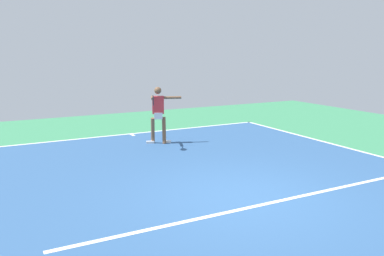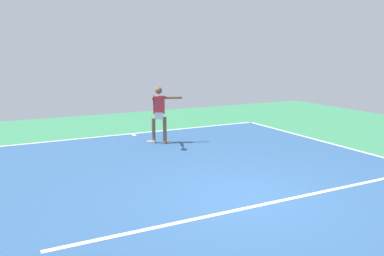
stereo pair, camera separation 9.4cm
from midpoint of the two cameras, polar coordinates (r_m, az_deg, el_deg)
The scene contains 6 objects.
ground_plane at distance 7.66m, azimuth 7.32°, elevation -9.84°, with size 22.54×22.54×0.00m, color #388456.
court_surface at distance 7.66m, azimuth 7.32°, elevation -9.83°, with size 9.84×13.37×0.00m, color #2D5484.
court_line_baseline_near at distance 13.43m, azimuth -9.07°, elevation -0.83°, with size 9.84×0.10×0.01m, color white.
court_line_service at distance 7.31m, azimuth 9.48°, elevation -10.93°, with size 7.38×0.10×0.01m, color white.
court_line_centre_mark at distance 13.24m, azimuth -8.80°, elevation -0.99°, with size 0.10×0.30×0.01m, color white.
tennis_player at distance 11.75m, azimuth -5.12°, elevation 2.41°, with size 1.19×1.11×1.71m.
Camera 1 is at (4.19, 5.83, 2.70)m, focal length 36.89 mm.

